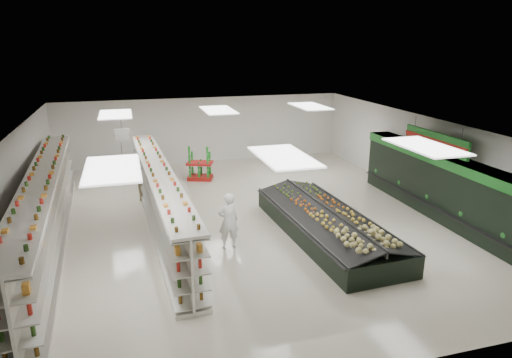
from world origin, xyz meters
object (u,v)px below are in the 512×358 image
object	(u,v)px
produce_island	(327,223)
shopper_main	(228,221)
gondola_left	(46,214)
soda_endcap	(200,164)
gondola_center	(160,200)
shopper_background	(145,178)

from	to	relation	value
produce_island	shopper_main	xyz separation A→B (m)	(-3.11, 0.04, 0.41)
gondola_left	soda_endcap	size ratio (longest dim) A/B	8.74
gondola_center	produce_island	xyz separation A→B (m)	(4.88, -2.35, -0.45)
shopper_main	gondola_left	bearing A→B (deg)	-23.32
produce_island	shopper_background	xyz separation A→B (m)	(-5.22, 5.18, 0.37)
gondola_left	soda_endcap	distance (m)	7.64
gondola_center	soda_endcap	bearing A→B (deg)	63.75
gondola_left	soda_endcap	bearing A→B (deg)	42.02
gondola_center	shopper_background	distance (m)	2.86
gondola_left	shopper_main	world-z (taller)	gondola_left
shopper_main	shopper_background	xyz separation A→B (m)	(-2.12, 5.15, -0.04)
gondola_left	shopper_main	distance (m)	5.39
gondola_left	produce_island	distance (m)	8.42
soda_endcap	gondola_left	bearing A→B (deg)	-135.31
gondola_left	shopper_main	xyz separation A→B (m)	(5.11, -1.70, -0.12)
gondola_center	soda_endcap	xyz separation A→B (m)	(2.09, 4.76, -0.21)
shopper_main	shopper_background	world-z (taller)	shopper_main
gondola_left	gondola_center	distance (m)	3.40
gondola_center	produce_island	distance (m)	5.43
shopper_background	shopper_main	bearing A→B (deg)	-147.50
gondola_left	gondola_center	xyz separation A→B (m)	(3.34, 0.61, -0.08)
shopper_main	shopper_background	bearing A→B (deg)	-72.53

